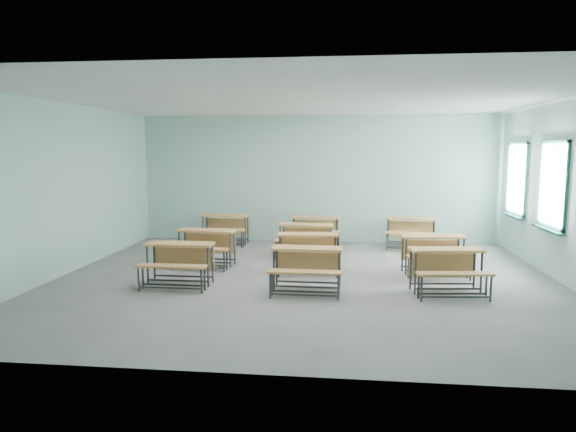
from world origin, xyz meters
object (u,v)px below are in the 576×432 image
(desk_unit_r0c2, at_px, (448,264))
(desk_unit_r1c2, at_px, (434,249))
(desk_unit_r2c1, at_px, (305,235))
(desk_unit_r0c1, at_px, (307,263))
(desk_unit_r3c1, at_px, (316,227))
(desk_unit_r0c0, at_px, (178,258))
(desk_unit_r3c0, at_px, (224,225))
(desk_unit_r1c0, at_px, (205,242))
(desk_unit_r3c2, at_px, (411,228))
(desk_unit_r1c1, at_px, (308,247))

(desk_unit_r0c2, height_order, desk_unit_r1c2, same)
(desk_unit_r1c2, height_order, desk_unit_r2c1, same)
(desk_unit_r0c1, height_order, desk_unit_r3c1, same)
(desk_unit_r0c2, distance_m, desk_unit_r1c2, 1.31)
(desk_unit_r0c0, height_order, desk_unit_r1c2, same)
(desk_unit_r1c2, distance_m, desk_unit_r2c1, 2.83)
(desk_unit_r3c0, bearing_deg, desk_unit_r0c2, -39.79)
(desk_unit_r0c0, relative_size, desk_unit_r0c1, 0.99)
(desk_unit_r1c0, bearing_deg, desk_unit_r3c1, 52.74)
(desk_unit_r0c2, relative_size, desk_unit_r2c1, 1.00)
(desk_unit_r2c1, distance_m, desk_unit_r3c2, 2.77)
(desk_unit_r0c2, xyz_separation_m, desk_unit_r1c0, (-4.45, 1.53, 0.00))
(desk_unit_r0c2, bearing_deg, desk_unit_r3c1, 114.57)
(desk_unit_r0c0, height_order, desk_unit_r2c1, same)
(desk_unit_r0c0, height_order, desk_unit_r3c0, same)
(desk_unit_r0c1, distance_m, desk_unit_r1c0, 2.74)
(desk_unit_r1c2, relative_size, desk_unit_r3c0, 1.06)
(desk_unit_r2c1, xyz_separation_m, desk_unit_r3c2, (2.42, 1.34, 0.00))
(desk_unit_r0c1, distance_m, desk_unit_r2c1, 2.73)
(desk_unit_r0c2, relative_size, desk_unit_r1c2, 1.01)
(desk_unit_r1c0, xyz_separation_m, desk_unit_r1c1, (2.09, -0.27, 0.00))
(desk_unit_r0c2, distance_m, desk_unit_r3c1, 4.55)
(desk_unit_r1c2, xyz_separation_m, desk_unit_r2c1, (-2.53, 1.27, 0.00))
(desk_unit_r1c0, relative_size, desk_unit_r1c2, 0.98)
(desk_unit_r2c1, bearing_deg, desk_unit_r1c2, -20.25)
(desk_unit_r0c2, xyz_separation_m, desk_unit_r1c1, (-2.36, 1.26, 0.00))
(desk_unit_r0c1, bearing_deg, desk_unit_r1c0, 142.98)
(desk_unit_r0c1, distance_m, desk_unit_r3c0, 4.72)
(desk_unit_r1c1, relative_size, desk_unit_r1c2, 0.98)
(desk_unit_r1c0, distance_m, desk_unit_r2c1, 2.18)
(desk_unit_r1c2, distance_m, desk_unit_r3c1, 3.51)
(desk_unit_r1c0, xyz_separation_m, desk_unit_r2c1, (1.92, 1.04, 0.00))
(desk_unit_r0c1, relative_size, desk_unit_r1c0, 0.96)
(desk_unit_r3c1, bearing_deg, desk_unit_r1c1, -94.40)
(desk_unit_r0c0, xyz_separation_m, desk_unit_r3c1, (2.13, 3.87, 0.00))
(desk_unit_r0c0, bearing_deg, desk_unit_r1c2, 16.13)
(desk_unit_r0c0, height_order, desk_unit_r3c2, same)
(desk_unit_r1c0, relative_size, desk_unit_r3c1, 1.00)
(desk_unit_r1c1, bearing_deg, desk_unit_r3c2, 45.54)
(desk_unit_r1c0, height_order, desk_unit_r1c1, same)
(desk_unit_r1c2, xyz_separation_m, desk_unit_r3c0, (-4.63, 2.65, 0.00))
(desk_unit_r1c1, bearing_deg, desk_unit_r0c1, -90.68)
(desk_unit_r0c2, bearing_deg, desk_unit_r0c0, 172.98)
(desk_unit_r1c2, bearing_deg, desk_unit_r0c1, -153.68)
(desk_unit_r0c0, relative_size, desk_unit_r1c2, 0.94)
(desk_unit_r0c2, distance_m, desk_unit_r3c2, 3.92)
(desk_unit_r2c1, bearing_deg, desk_unit_r0c0, -121.42)
(desk_unit_r3c2, bearing_deg, desk_unit_r3c0, -173.23)
(desk_unit_r1c0, bearing_deg, desk_unit_r1c1, -3.17)
(desk_unit_r0c1, height_order, desk_unit_r1c1, same)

